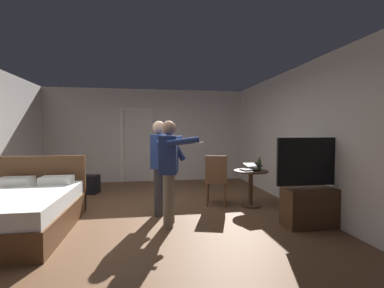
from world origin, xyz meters
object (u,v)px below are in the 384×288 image
(bottle_on_table, at_px, (259,165))
(side_table, at_px, (251,182))
(laptop, at_px, (250,168))
(suitcase_dark, at_px, (85,184))
(wooden_chair, at_px, (216,178))
(person_blue_shirt, at_px, (170,165))
(bed, at_px, (19,211))
(tv_flatscreen, at_px, (314,199))
(person_striped_shirt, at_px, (160,161))

(bottle_on_table, bearing_deg, side_table, 150.26)
(laptop, distance_m, suitcase_dark, 3.86)
(wooden_chair, bearing_deg, person_blue_shirt, -135.67)
(bed, relative_size, tv_flatscreen, 1.51)
(bed, distance_m, laptop, 3.89)
(wooden_chair, bearing_deg, tv_flatscreen, -48.51)
(tv_flatscreen, bearing_deg, person_striped_shirt, 157.02)
(side_table, relative_size, suitcase_dark, 1.09)
(laptop, bearing_deg, person_striped_shirt, -173.44)
(bottle_on_table, relative_size, person_blue_shirt, 0.16)
(person_blue_shirt, bearing_deg, suitcase_dark, 126.21)
(tv_flatscreen, bearing_deg, bottle_on_table, 109.52)
(bed, xyz_separation_m, wooden_chair, (3.16, 0.88, 0.24))
(side_table, distance_m, person_striped_shirt, 1.84)
(person_blue_shirt, bearing_deg, wooden_chair, 44.33)
(side_table, xyz_separation_m, wooden_chair, (-0.66, 0.14, 0.07))
(person_striped_shirt, bearing_deg, laptop, 6.56)
(bed, distance_m, suitcase_dark, 2.43)
(tv_flatscreen, bearing_deg, laptop, 115.71)
(suitcase_dark, bearing_deg, person_striped_shirt, -34.36)
(laptop, distance_m, wooden_chair, 0.69)
(laptop, height_order, wooden_chair, wooden_chair)
(wooden_chair, distance_m, person_striped_shirt, 1.23)
(bed, height_order, tv_flatscreen, tv_flatscreen)
(laptop, distance_m, person_striped_shirt, 1.76)
(wooden_chair, xyz_separation_m, person_blue_shirt, (-0.98, -0.96, 0.39))
(laptop, height_order, bottle_on_table, bottle_on_table)
(person_blue_shirt, bearing_deg, laptop, 25.80)
(side_table, xyz_separation_m, person_blue_shirt, (-1.64, -0.82, 0.46))
(person_blue_shirt, bearing_deg, side_table, 26.69)
(bed, relative_size, person_striped_shirt, 1.25)
(person_blue_shirt, xyz_separation_m, suitcase_dark, (-1.81, 2.48, -0.72))
(side_table, bearing_deg, suitcase_dark, 154.37)
(side_table, relative_size, wooden_chair, 0.71)
(tv_flatscreen, distance_m, wooden_chair, 1.82)
(bed, xyz_separation_m, side_table, (3.82, 0.75, 0.17))
(wooden_chair, relative_size, person_blue_shirt, 0.61)
(laptop, bearing_deg, bed, -169.50)
(bottle_on_table, height_order, wooden_chair, wooden_chair)
(person_striped_shirt, bearing_deg, tv_flatscreen, -22.98)
(side_table, xyz_separation_m, bottle_on_table, (0.14, -0.08, 0.34))
(person_blue_shirt, distance_m, suitcase_dark, 3.15)
(bed, height_order, bottle_on_table, bed)
(bed, relative_size, suitcase_dark, 3.20)
(tv_flatscreen, distance_m, person_striped_shirt, 2.56)
(bed, xyz_separation_m, person_striped_shirt, (2.05, 0.50, 0.63))
(tv_flatscreen, height_order, person_blue_shirt, person_blue_shirt)
(wooden_chair, height_order, person_blue_shirt, person_blue_shirt)
(tv_flatscreen, xyz_separation_m, side_table, (-0.55, 1.22, 0.05))
(person_blue_shirt, bearing_deg, bottle_on_table, 22.69)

